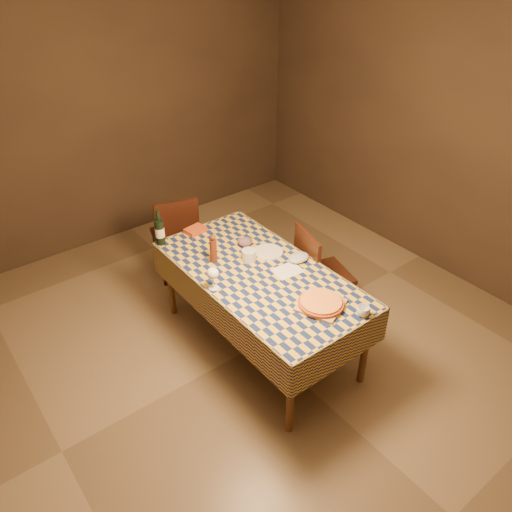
{
  "coord_description": "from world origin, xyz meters",
  "views": [
    {
      "loc": [
        -1.99,
        -2.52,
        3.08
      ],
      "look_at": [
        0.0,
        0.05,
        0.9
      ],
      "focal_mm": 35.0,
      "sensor_mm": 36.0,
      "label": 1
    }
  ],
  "objects_px": {
    "pizza": "(321,302)",
    "chair_right": "(317,271)",
    "bowl": "(245,243)",
    "wine_bottle": "(160,231)",
    "dining_table": "(260,280)",
    "cutting_board": "(321,305)",
    "white_plate": "(268,252)",
    "chair_far": "(176,233)"
  },
  "relations": [
    {
      "from": "bowl",
      "to": "wine_bottle",
      "type": "relative_size",
      "value": 0.39
    },
    {
      "from": "chair_far",
      "to": "chair_right",
      "type": "xyz_separation_m",
      "value": [
        0.66,
        -1.32,
        0.0
      ]
    },
    {
      "from": "wine_bottle",
      "to": "chair_far",
      "type": "distance_m",
      "value": 0.69
    },
    {
      "from": "cutting_board",
      "to": "chair_far",
      "type": "relative_size",
      "value": 0.32
    },
    {
      "from": "cutting_board",
      "to": "pizza",
      "type": "relative_size",
      "value": 0.78
    },
    {
      "from": "pizza",
      "to": "chair_right",
      "type": "bearing_deg",
      "value": 46.97
    },
    {
      "from": "pizza",
      "to": "wine_bottle",
      "type": "bearing_deg",
      "value": 108.92
    },
    {
      "from": "chair_right",
      "to": "dining_table",
      "type": "bearing_deg",
      "value": 178.33
    },
    {
      "from": "cutting_board",
      "to": "pizza",
      "type": "distance_m",
      "value": 0.03
    },
    {
      "from": "dining_table",
      "to": "wine_bottle",
      "type": "distance_m",
      "value": 0.97
    },
    {
      "from": "cutting_board",
      "to": "chair_far",
      "type": "distance_m",
      "value": 1.92
    },
    {
      "from": "pizza",
      "to": "chair_far",
      "type": "relative_size",
      "value": 0.41
    },
    {
      "from": "pizza",
      "to": "white_plate",
      "type": "bearing_deg",
      "value": 79.54
    },
    {
      "from": "pizza",
      "to": "wine_bottle",
      "type": "relative_size",
      "value": 1.19
    },
    {
      "from": "wine_bottle",
      "to": "white_plate",
      "type": "height_order",
      "value": "wine_bottle"
    },
    {
      "from": "pizza",
      "to": "cutting_board",
      "type": "bearing_deg",
      "value": 0.0
    },
    {
      "from": "dining_table",
      "to": "wine_bottle",
      "type": "xyz_separation_m",
      "value": [
        -0.41,
        0.86,
        0.2
      ]
    },
    {
      "from": "dining_table",
      "to": "chair_far",
      "type": "xyz_separation_m",
      "value": [
        -0.03,
        1.3,
        -0.17
      ]
    },
    {
      "from": "chair_right",
      "to": "chair_far",
      "type": "bearing_deg",
      "value": 116.56
    },
    {
      "from": "dining_table",
      "to": "bowl",
      "type": "height_order",
      "value": "bowl"
    },
    {
      "from": "bowl",
      "to": "wine_bottle",
      "type": "bearing_deg",
      "value": 140.76
    },
    {
      "from": "bowl",
      "to": "chair_far",
      "type": "relative_size",
      "value": 0.14
    },
    {
      "from": "pizza",
      "to": "white_plate",
      "type": "xyz_separation_m",
      "value": [
        0.14,
        0.78,
        -0.03
      ]
    },
    {
      "from": "cutting_board",
      "to": "wine_bottle",
      "type": "height_order",
      "value": "wine_bottle"
    },
    {
      "from": "bowl",
      "to": "chair_right",
      "type": "xyz_separation_m",
      "value": [
        0.48,
        -0.42,
        -0.27
      ]
    },
    {
      "from": "bowl",
      "to": "wine_bottle",
      "type": "distance_m",
      "value": 0.73
    },
    {
      "from": "cutting_board",
      "to": "bowl",
      "type": "distance_m",
      "value": 1.0
    },
    {
      "from": "dining_table",
      "to": "pizza",
      "type": "relative_size",
      "value": 4.79
    },
    {
      "from": "bowl",
      "to": "chair_right",
      "type": "relative_size",
      "value": 0.14
    },
    {
      "from": "chair_right",
      "to": "white_plate",
      "type": "bearing_deg",
      "value": 153.28
    },
    {
      "from": "cutting_board",
      "to": "chair_right",
      "type": "bearing_deg",
      "value": 46.97
    },
    {
      "from": "cutting_board",
      "to": "chair_far",
      "type": "xyz_separation_m",
      "value": [
        -0.12,
        1.9,
        -0.26
      ]
    },
    {
      "from": "dining_table",
      "to": "chair_right",
      "type": "relative_size",
      "value": 1.98
    },
    {
      "from": "cutting_board",
      "to": "wine_bottle",
      "type": "xyz_separation_m",
      "value": [
        -0.5,
        1.46,
        0.11
      ]
    },
    {
      "from": "chair_far",
      "to": "chair_right",
      "type": "height_order",
      "value": "same"
    },
    {
      "from": "white_plate",
      "to": "chair_right",
      "type": "relative_size",
      "value": 0.26
    },
    {
      "from": "dining_table",
      "to": "cutting_board",
      "type": "relative_size",
      "value": 6.14
    },
    {
      "from": "cutting_board",
      "to": "white_plate",
      "type": "xyz_separation_m",
      "value": [
        0.14,
        0.78,
        -0.0
      ]
    },
    {
      "from": "dining_table",
      "to": "bowl",
      "type": "bearing_deg",
      "value": 69.22
    },
    {
      "from": "dining_table",
      "to": "bowl",
      "type": "xyz_separation_m",
      "value": [
        0.15,
        0.4,
        0.1
      ]
    },
    {
      "from": "chair_far",
      "to": "white_plate",
      "type": "bearing_deg",
      "value": -76.79
    },
    {
      "from": "bowl",
      "to": "cutting_board",
      "type": "bearing_deg",
      "value": -93.57
    }
  ]
}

